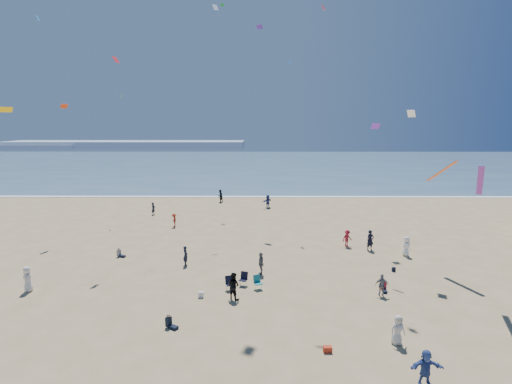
{
  "coord_description": "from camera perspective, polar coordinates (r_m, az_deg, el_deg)",
  "views": [
    {
      "loc": [
        2.17,
        -17.27,
        11.64
      ],
      "look_at": [
        2.0,
        8.0,
        7.24
      ],
      "focal_mm": 28.0,
      "sensor_mm": 36.0,
      "label": 1
    }
  ],
  "objects": [
    {
      "name": "white_tote",
      "position": [
        28.02,
        -7.88,
        -14.32
      ],
      "size": [
        0.35,
        0.2,
        0.4
      ],
      "primitive_type": "cube",
      "color": "white",
      "rests_on": "ground"
    },
    {
      "name": "seated_group",
      "position": [
        24.2,
        -2.44,
        -17.76
      ],
      "size": [
        21.97,
        22.47,
        0.84
      ],
      "color": "white",
      "rests_on": "ground"
    },
    {
      "name": "headland_far",
      "position": [
        197.58,
        -18.06,
        6.47
      ],
      "size": [
        110.0,
        20.0,
        3.2
      ],
      "primitive_type": "cube",
      "color": "#7A8EA8",
      "rests_on": "ground"
    },
    {
      "name": "chair_cluster",
      "position": [
        29.02,
        -1.76,
        -12.71
      ],
      "size": [
        2.79,
        1.57,
        1.0
      ],
      "color": "black",
      "rests_on": "ground"
    },
    {
      "name": "navy_bag",
      "position": [
        34.02,
        19.07,
        -10.4
      ],
      "size": [
        0.28,
        0.18,
        0.34
      ],
      "primitive_type": "cube",
      "color": "black",
      "rests_on": "ground"
    },
    {
      "name": "kites_aloft",
      "position": [
        31.1,
        13.56,
        15.83
      ],
      "size": [
        44.46,
        47.79,
        28.36
      ],
      "color": "yellow",
      "rests_on": "ground"
    },
    {
      "name": "surf_line",
      "position": [
        63.38,
        -1.58,
        -0.69
      ],
      "size": [
        220.0,
        1.2,
        0.08
      ],
      "primitive_type": "cube",
      "color": "white",
      "rests_on": "ground"
    },
    {
      "name": "ground",
      "position": [
        20.94,
        -6.17,
        -23.96
      ],
      "size": [
        220.0,
        220.0,
        0.0
      ],
      "primitive_type": "plane",
      "color": "tan",
      "rests_on": "ground"
    },
    {
      "name": "headland_near",
      "position": [
        209.23,
        -28.99,
        5.72
      ],
      "size": [
        40.0,
        14.0,
        2.0
      ],
      "primitive_type": "cube",
      "color": "#7A8EA8",
      "rests_on": "ground"
    },
    {
      "name": "cooler",
      "position": [
        22.35,
        10.18,
        -21.23
      ],
      "size": [
        0.45,
        0.3,
        0.3
      ],
      "primitive_type": "cube",
      "color": "red",
      "rests_on": "ground"
    },
    {
      "name": "standing_flyers",
      "position": [
        36.11,
        1.98,
        -7.5
      ],
      "size": [
        30.0,
        48.33,
        1.92
      ],
      "color": "black",
      "rests_on": "ground"
    },
    {
      "name": "black_backpack",
      "position": [
        30.9,
        -3.27,
        -11.89
      ],
      "size": [
        0.3,
        0.22,
        0.38
      ],
      "primitive_type": "cube",
      "color": "black",
      "rests_on": "ground"
    },
    {
      "name": "ocean",
      "position": [
        112.89,
        -0.71,
        3.96
      ],
      "size": [
        220.0,
        100.0,
        0.06
      ],
      "primitive_type": "cube",
      "color": "#476B84",
      "rests_on": "ground"
    }
  ]
}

